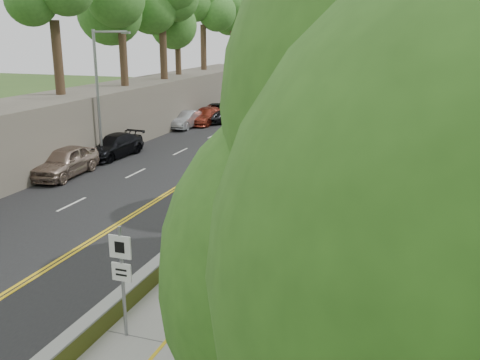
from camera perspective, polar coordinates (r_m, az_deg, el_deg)
ground at (r=18.00m, az=-10.01°, el=-10.72°), size 140.00×140.00×0.00m
road at (r=32.94m, az=-5.76°, el=1.70°), size 11.20×66.00×0.04m
sidewalk at (r=30.56m, az=7.93°, el=0.53°), size 4.20×66.00×0.05m
jersey_barrier at (r=30.99m, az=3.77°, el=1.39°), size 0.42×66.00×0.60m
rock_embankment at (r=36.62m, az=-17.51°, el=5.64°), size 5.00×66.00×4.00m
chainlink_fence at (r=30.01m, az=11.93°, el=1.98°), size 0.04×66.00×2.00m
trees_fenceside at (r=29.04m, az=17.33°, el=13.16°), size 7.00×66.00×14.00m
streetlight at (r=33.74m, az=-14.65°, el=9.58°), size 2.52×0.22×8.00m
signpost at (r=14.34m, az=-12.50°, el=-9.32°), size 0.62×0.09×3.10m
construction_barrel at (r=31.29m, az=9.38°, el=1.80°), size 0.59×0.59×0.98m
car_3 at (r=35.36m, az=-13.39°, el=3.55°), size 2.39×5.11×1.44m
car_4 at (r=31.34m, az=-18.22°, el=1.87°), size 2.29×5.03×1.67m
car_5 at (r=45.14m, az=-5.75°, el=6.45°), size 1.60×4.33×1.42m
car_6 at (r=48.33m, az=-2.55°, el=7.20°), size 2.60×5.61×1.56m
car_7 at (r=46.87m, az=-3.62°, el=6.83°), size 2.34×5.02×1.42m
car_8 at (r=59.33m, az=2.14°, el=8.71°), size 1.91×4.22×1.40m
painter_0 at (r=20.71m, az=-0.81°, el=-4.07°), size 0.81×1.00×1.77m
painter_1 at (r=18.14m, az=-6.51°, el=-7.47°), size 0.40×0.58×1.57m
painter_2 at (r=20.94m, az=-2.65°, el=-4.02°), size 0.85×0.96×1.66m
painter_3 at (r=27.91m, az=3.16°, el=1.09°), size 0.91×1.24×1.73m
person_far at (r=38.26m, az=12.29°, el=4.84°), size 1.12×0.57×1.84m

